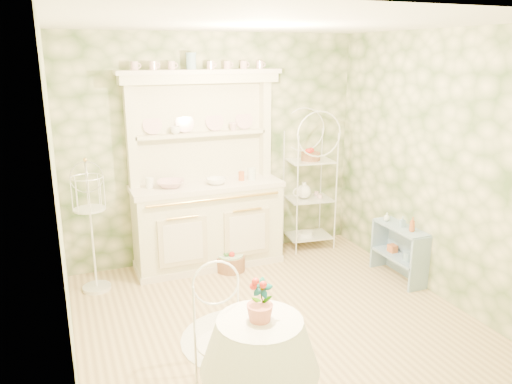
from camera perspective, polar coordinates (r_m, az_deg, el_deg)
name	(u,v)px	position (r m, az deg, el deg)	size (l,w,h in m)	color
floor	(276,321)	(4.92, 2.27, -14.52)	(3.60, 3.60, 0.00)	tan
ceiling	(279,23)	(4.26, 2.68, 18.74)	(3.60, 3.60, 0.00)	white
wall_left	(59,207)	(4.02, -21.59, -1.64)	(3.60, 3.60, 0.00)	beige
wall_right	(439,167)	(5.38, 20.20, 2.67)	(3.60, 3.60, 0.00)	beige
wall_back	(215,149)	(6.04, -4.66, 4.91)	(3.60, 3.60, 0.00)	beige
wall_front	(411,260)	(2.94, 17.26, -7.46)	(3.60, 3.60, 0.00)	beige
kitchen_dresser	(207,172)	(5.76, -5.67, 2.28)	(1.87, 0.61, 2.29)	#EAE5C6
bakers_rack	(310,180)	(6.40, 6.17, 1.35)	(0.56, 0.40, 1.80)	white
side_shelf	(399,254)	(5.88, 16.02, -6.84)	(0.25, 0.66, 0.57)	#87A5BD
round_table	(260,364)	(3.68, 0.43, -19.05)	(0.68, 0.68, 0.75)	white
cafe_chair	(224,345)	(3.76, -3.65, -17.06)	(0.40, 0.40, 0.87)	white
birdcage_stand	(91,227)	(5.49, -18.31, -3.81)	(0.34, 0.34, 1.43)	white
floor_basket	(230,262)	(5.91, -2.94, -7.97)	(0.32, 0.32, 0.21)	#8F6041
lace_rug	(241,338)	(4.65, -1.67, -16.39)	(1.09, 1.09, 0.01)	white
bowl_floral	(171,186)	(5.69, -9.71, 0.64)	(0.31, 0.31, 0.08)	white
bowl_white	(216,184)	(5.75, -4.57, 0.97)	(0.23, 0.23, 0.07)	white
cup_left	(175,131)	(5.75, -9.20, 6.85)	(0.11, 0.11, 0.09)	white
cup_right	(233,128)	(5.94, -2.61, 7.32)	(0.10, 0.10, 0.10)	white
potted_geranium	(262,300)	(3.46, 0.66, -12.25)	(0.15, 0.10, 0.29)	#3F7238
bottle_amber	(412,226)	(5.61, 17.42, -3.68)	(0.06, 0.06, 0.16)	#BF602E
bottle_blue	(402,223)	(5.74, 16.39, -3.47)	(0.05, 0.05, 0.12)	#7EA5B9
bottle_glass	(387,218)	(5.88, 14.70, -2.93)	(0.08, 0.08, 0.10)	silver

